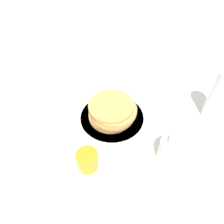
# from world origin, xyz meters

# --- Properties ---
(ground_plane) EXTENTS (4.00, 4.00, 0.00)m
(ground_plane) POSITION_xyz_m (0.00, 0.00, 0.00)
(ground_plane) COLOR white
(plate) EXTENTS (0.29, 0.29, 0.01)m
(plate) POSITION_xyz_m (0.02, 0.01, 0.01)
(plate) COLOR white
(plate) RESTS_ON ground_plane
(pancake_stack) EXTENTS (0.19, 0.19, 0.06)m
(pancake_stack) POSITION_xyz_m (0.02, 0.01, 0.04)
(pancake_stack) COLOR tan
(pancake_stack) RESTS_ON plate
(juice_glass) EXTENTS (0.08, 0.08, 0.07)m
(juice_glass) POSITION_xyz_m (-0.19, 0.11, 0.03)
(juice_glass) COLOR orange
(juice_glass) RESTS_ON ground_plane
(cream_jug) EXTENTS (0.11, 0.11, 0.12)m
(cream_jug) POSITION_xyz_m (-0.19, -0.19, 0.05)
(cream_jug) COLOR white
(cream_jug) RESTS_ON ground_plane
(water_bottle_near) EXTENTS (0.07, 0.07, 0.24)m
(water_bottle_near) POSITION_xyz_m (-0.00, -0.40, 0.12)
(water_bottle_near) COLOR white
(water_bottle_near) RESTS_ON ground_plane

